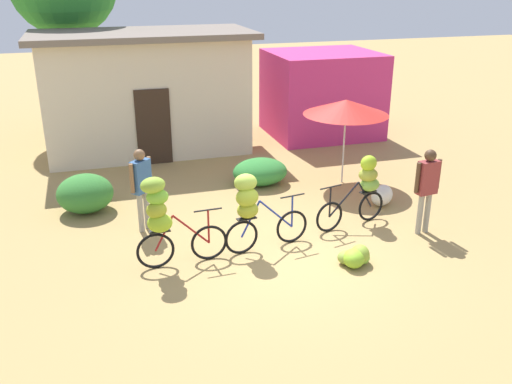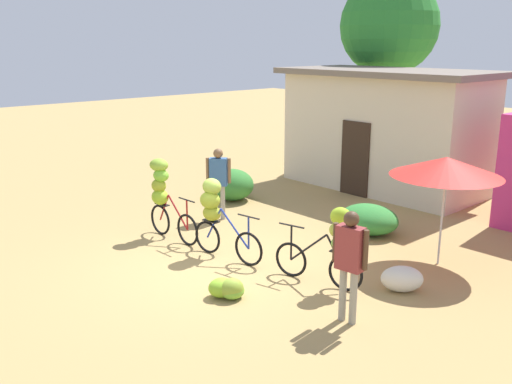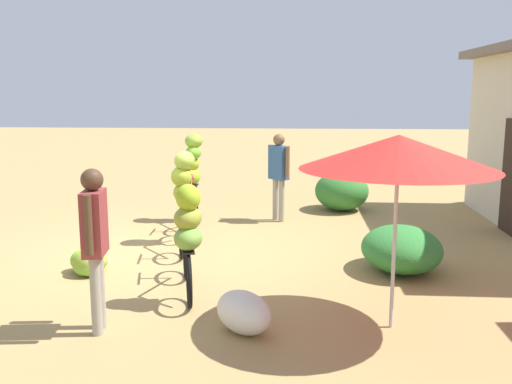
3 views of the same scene
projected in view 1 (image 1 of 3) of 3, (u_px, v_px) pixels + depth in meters
name	position (u px, v px, depth m)	size (l,w,h in m)	color
ground_plane	(280.00, 254.00, 10.19)	(60.00, 60.00, 0.00)	#A78851
building_low	(146.00, 92.00, 15.51)	(5.91, 3.04, 3.31)	beige
shop_pink	(322.00, 94.00, 17.28)	(3.20, 2.80, 2.54)	#CC3075
hedge_bush_front_left	(85.00, 193.00, 11.87)	(1.18, 1.12, 0.82)	#347B30
hedge_bush_front_right	(260.00, 172.00, 13.44)	(1.33, 1.10, 0.63)	#318034
market_umbrella	(346.00, 107.00, 12.99)	(2.00, 2.00, 2.04)	beige
bicycle_leftmost	(164.00, 216.00, 9.41)	(1.62, 0.46, 1.67)	black
bicycle_near_pile	(252.00, 206.00, 9.99)	(1.68, 0.45, 1.52)	black
bicycle_center_loaded	(363.00, 185.00, 11.17)	(1.66, 0.51, 1.42)	black
banana_pile_on_ground	(356.00, 257.00, 9.79)	(0.66, 0.61, 0.35)	#8BA833
produce_sack	(382.00, 195.00, 12.28)	(0.70, 0.44, 0.44)	silver
person_vendor	(427.00, 183.00, 10.66)	(0.58, 0.25, 1.71)	gray
person_bystander	(141.00, 181.00, 10.79)	(0.45, 0.42, 1.68)	gray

